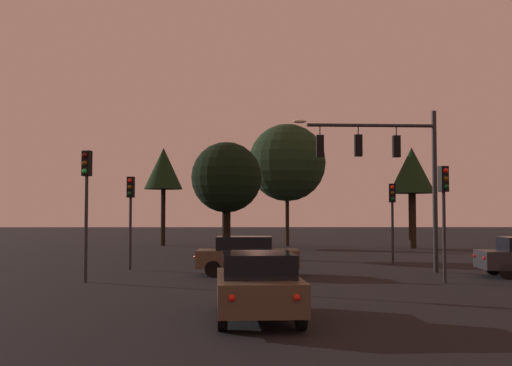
# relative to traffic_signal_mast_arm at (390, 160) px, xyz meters

# --- Properties ---
(ground_plane) EXTENTS (168.00, 168.00, 0.00)m
(ground_plane) POSITION_rel_traffic_signal_mast_arm_xyz_m (-5.04, 4.51, -4.61)
(ground_plane) COLOR black
(ground_plane) RESTS_ON ground
(traffic_signal_mast_arm) EXTENTS (5.98, 0.54, 6.67)m
(traffic_signal_mast_arm) POSITION_rel_traffic_signal_mast_arm_xyz_m (0.00, 0.00, 0.00)
(traffic_signal_mast_arm) COLOR #232326
(traffic_signal_mast_arm) RESTS_ON ground
(traffic_light_corner_left) EXTENTS (0.33, 0.37, 3.85)m
(traffic_light_corner_left) POSITION_rel_traffic_signal_mast_arm_xyz_m (1.06, 4.15, -1.86)
(traffic_light_corner_left) COLOR #232326
(traffic_light_corner_left) RESTS_ON ground
(traffic_light_corner_right) EXTENTS (0.32, 0.36, 4.00)m
(traffic_light_corner_right) POSITION_rel_traffic_signal_mast_arm_xyz_m (-10.92, 1.37, -1.76)
(traffic_light_corner_right) COLOR #232326
(traffic_light_corner_right) RESTS_ON ground
(traffic_light_median) EXTENTS (0.36, 0.38, 4.63)m
(traffic_light_median) POSITION_rel_traffic_signal_mast_arm_xyz_m (-11.56, -3.50, -1.34)
(traffic_light_median) COLOR #232326
(traffic_light_median) RESTS_ON ground
(traffic_light_far_side) EXTENTS (0.36, 0.38, 4.07)m
(traffic_light_far_side) POSITION_rel_traffic_signal_mast_arm_xyz_m (0.98, -3.92, -1.72)
(traffic_light_far_side) COLOR #232326
(traffic_light_far_side) RESTS_ON ground
(car_nearside_lane) EXTENTS (2.03, 4.23, 1.52)m
(car_nearside_lane) POSITION_rel_traffic_signal_mast_arm_xyz_m (-5.64, -11.25, -3.81)
(car_nearside_lane) COLOR #473828
(car_nearside_lane) RESTS_ON ground
(car_crossing_left) EXTENTS (4.04, 1.80, 1.52)m
(car_crossing_left) POSITION_rel_traffic_signal_mast_arm_xyz_m (-5.89, -1.15, -3.81)
(car_crossing_left) COLOR #473828
(car_crossing_left) RESTS_ON ground
(tree_behind_sign) EXTENTS (3.18, 3.18, 7.09)m
(tree_behind_sign) POSITION_rel_traffic_signal_mast_arm_xyz_m (5.67, 17.89, 0.76)
(tree_behind_sign) COLOR black
(tree_behind_sign) RESTS_ON ground
(tree_left_far) EXTENTS (5.83, 5.83, 9.19)m
(tree_left_far) POSITION_rel_traffic_signal_mast_arm_xyz_m (-2.89, 21.11, 1.66)
(tree_left_far) COLOR black
(tree_left_far) RESTS_ON ground
(tree_center_horizon) EXTENTS (2.94, 2.94, 7.47)m
(tree_center_horizon) POSITION_rel_traffic_signal_mast_arm_xyz_m (-12.32, 21.98, 1.21)
(tree_center_horizon) COLOR black
(tree_center_horizon) RESTS_ON ground
(tree_right_cluster) EXTENTS (3.89, 3.89, 6.36)m
(tree_right_cluster) POSITION_rel_traffic_signal_mast_arm_xyz_m (-7.03, 8.68, -0.22)
(tree_right_cluster) COLOR black
(tree_right_cluster) RESTS_ON ground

